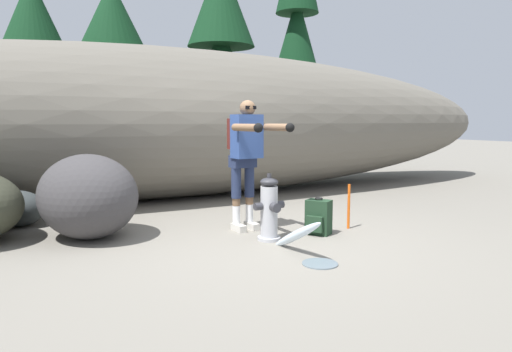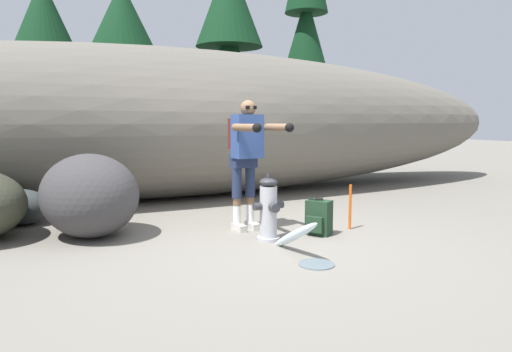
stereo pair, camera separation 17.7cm
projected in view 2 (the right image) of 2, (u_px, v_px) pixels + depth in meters
ground_plane at (261, 241)px, 5.51m from camera, size 56.00×56.00×0.04m
dirt_embankment at (177, 123)px, 8.54m from camera, size 16.17×3.20×2.78m
fire_hydrant at (269, 210)px, 5.42m from camera, size 0.39×0.33×0.81m
hydrant_water_jet at (297, 239)px, 4.86m from camera, size 0.36×1.11×0.55m
utility_worker at (247, 149)px, 5.81m from camera, size 0.58×1.00×1.70m
spare_backpack at (319, 218)px, 5.71m from camera, size 0.36×0.36×0.47m
boulder_large at (90, 196)px, 5.57m from camera, size 1.52×1.63×1.04m
boulder_small at (23, 207)px, 6.26m from camera, size 0.93×0.89×0.49m
pine_tree_left at (46, 60)px, 11.77m from camera, size 2.31×2.31×5.11m
pine_tree_center at (124, 63)px, 13.63m from camera, size 2.99×2.99×5.56m
pine_tree_right at (229, 62)px, 12.06m from camera, size 2.75×2.75×5.71m
pine_tree_far_right at (306, 30)px, 13.91m from camera, size 2.04×2.04×7.67m
survey_stake at (350, 207)px, 5.99m from camera, size 0.04×0.04×0.60m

